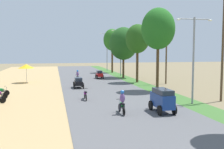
# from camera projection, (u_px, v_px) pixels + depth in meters

# --- Properties ---
(parked_motorbike_seventh) EXTENTS (1.80, 0.54, 0.94)m
(parked_motorbike_seventh) POSITION_uv_depth(u_px,v_px,m) (0.00, 91.00, 25.94)
(parked_motorbike_seventh) COLOR black
(parked_motorbike_seventh) RESTS_ON dirt_shoulder
(vendor_umbrella) EXTENTS (2.20, 2.20, 2.52)m
(vendor_umbrella) POSITION_uv_depth(u_px,v_px,m) (26.00, 66.00, 36.49)
(vendor_umbrella) COLOR #99999E
(vendor_umbrella) RESTS_ON dirt_shoulder
(median_tree_second) EXTENTS (3.64, 3.64, 8.98)m
(median_tree_second) POSITION_uv_depth(u_px,v_px,m) (158.00, 29.00, 29.11)
(median_tree_second) COLOR #4C351E
(median_tree_second) RESTS_ON median_strip
(median_tree_third) EXTENTS (3.29, 3.29, 7.95)m
(median_tree_third) POSITION_uv_depth(u_px,v_px,m) (137.00, 39.00, 36.70)
(median_tree_third) COLOR #4C351E
(median_tree_third) RESTS_ON median_strip
(median_tree_fourth) EXTENTS (4.57, 4.57, 8.10)m
(median_tree_fourth) POSITION_uv_depth(u_px,v_px,m) (123.00, 44.00, 43.13)
(median_tree_fourth) COLOR #4C351E
(median_tree_fourth) RESTS_ON median_strip
(median_tree_fifth) EXTENTS (3.46, 3.46, 8.62)m
(median_tree_fifth) POSITION_uv_depth(u_px,v_px,m) (112.00, 40.00, 53.05)
(median_tree_fifth) COLOR #4C351E
(median_tree_fifth) RESTS_ON median_strip
(streetlamp_near) EXTENTS (3.16, 0.20, 7.05)m
(streetlamp_near) POSITION_uv_depth(u_px,v_px,m) (194.00, 54.00, 21.89)
(streetlamp_near) COLOR gray
(streetlamp_near) RESTS_ON median_strip
(streetlamp_mid) EXTENTS (3.16, 0.20, 7.97)m
(streetlamp_mid) POSITION_uv_depth(u_px,v_px,m) (121.00, 49.00, 45.93)
(streetlamp_mid) COLOR gray
(streetlamp_mid) RESTS_ON median_strip
(streetlamp_far) EXTENTS (3.16, 0.20, 8.17)m
(streetlamp_far) POSITION_uv_depth(u_px,v_px,m) (107.00, 49.00, 57.81)
(streetlamp_far) COLOR gray
(streetlamp_far) RESTS_ON median_strip
(utility_pole_near) EXTENTS (1.80, 0.20, 8.71)m
(utility_pole_near) POSITION_uv_depth(u_px,v_px,m) (166.00, 50.00, 35.54)
(utility_pole_near) COLOR brown
(utility_pole_near) RESTS_ON ground
(utility_pole_far) EXTENTS (1.80, 0.20, 9.49)m
(utility_pole_far) POSITION_uv_depth(u_px,v_px,m) (223.00, 45.00, 23.19)
(utility_pole_far) COLOR brown
(utility_pole_far) RESTS_ON ground
(car_van_blue) EXTENTS (1.19, 2.41, 1.67)m
(car_van_blue) POSITION_uv_depth(u_px,v_px,m) (162.00, 99.00, 19.00)
(car_van_blue) COLOR navy
(car_van_blue) RESTS_ON road_strip
(car_sedan_black) EXTENTS (1.10, 2.26, 1.19)m
(car_sedan_black) POSITION_uv_depth(u_px,v_px,m) (78.00, 82.00, 31.49)
(car_sedan_black) COLOR black
(car_sedan_black) RESTS_ON road_strip
(car_hatchback_red) EXTENTS (1.04, 2.00, 1.23)m
(car_hatchback_red) POSITION_uv_depth(u_px,v_px,m) (99.00, 74.00, 42.04)
(car_hatchback_red) COLOR red
(car_hatchback_red) RESTS_ON road_strip
(motorbike_foreground_rider) EXTENTS (0.54, 1.80, 1.66)m
(motorbike_foreground_rider) POSITION_uv_depth(u_px,v_px,m) (122.00, 103.00, 18.60)
(motorbike_foreground_rider) COLOR black
(motorbike_foreground_rider) RESTS_ON road_strip
(motorbike_ahead_second) EXTENTS (0.54, 1.80, 0.94)m
(motorbike_ahead_second) POSITION_uv_depth(u_px,v_px,m) (85.00, 94.00, 23.98)
(motorbike_ahead_second) COLOR black
(motorbike_ahead_second) RESTS_ON road_strip
(motorbike_ahead_third) EXTENTS (0.54, 1.80, 1.66)m
(motorbike_ahead_third) POSITION_uv_depth(u_px,v_px,m) (78.00, 76.00, 37.65)
(motorbike_ahead_third) COLOR black
(motorbike_ahead_third) RESTS_ON road_strip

